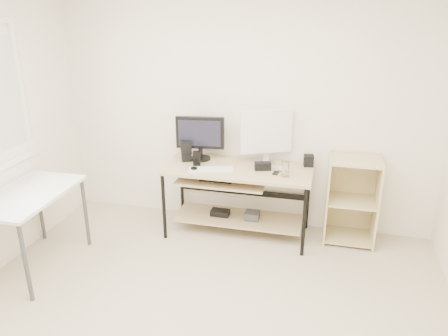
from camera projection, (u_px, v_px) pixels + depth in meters
room at (165, 170)px, 2.79m from camera, size 4.01×4.01×2.62m
desk at (235, 186)px, 4.51m from camera, size 1.50×0.65×0.75m
side_table at (28, 201)px, 3.87m from camera, size 0.60×1.00×0.75m
shelf_unit at (352, 199)px, 4.43m from camera, size 0.50×0.40×0.90m
black_monitor at (200, 135)px, 4.56m from camera, size 0.51×0.21×0.47m
white_imac at (266, 133)px, 4.42m from camera, size 0.51×0.27×0.57m
keyboard at (211, 169)px, 4.36m from camera, size 0.46×0.25×0.02m
mouse at (281, 169)px, 4.35m from camera, size 0.09×0.12×0.04m
center_speaker at (263, 166)px, 4.35m from camera, size 0.18×0.11×0.08m
speaker_left at (186, 150)px, 4.58m from camera, size 0.15×0.15×0.22m
speaker_right at (309, 161)px, 4.45m from camera, size 0.11×0.11×0.12m
audio_controller at (197, 158)px, 4.46m from camera, size 0.08×0.06×0.15m
volume_puck at (194, 169)px, 4.35m from camera, size 0.07×0.07×0.03m
smartphone at (276, 173)px, 4.28m from camera, size 0.06×0.10×0.01m
coaster at (285, 176)px, 4.21m from camera, size 0.12×0.12×0.01m
drinking_glass at (285, 169)px, 4.18m from camera, size 0.09×0.09×0.14m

